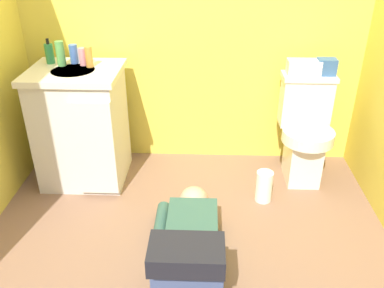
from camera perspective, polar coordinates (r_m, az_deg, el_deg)
ground_plane at (r=2.50m, az=-0.79°, el=-13.54°), size 2.92×3.03×0.04m
toilet at (r=2.97m, az=15.48°, el=1.78°), size 0.36×0.46×0.75m
vanity_cabinet at (r=2.93m, az=-15.12°, el=2.53°), size 0.60×0.53×0.82m
faucet at (r=2.90m, az=-15.54°, el=11.84°), size 0.02×0.02×0.10m
person_plumber at (r=2.18m, az=-0.36°, el=-14.24°), size 0.39×1.06×0.52m
tissue_box at (r=2.88m, az=15.35°, el=10.31°), size 0.22×0.11×0.10m
toiletry_bag at (r=2.92m, az=18.27°, el=10.21°), size 0.12×0.09×0.11m
soap_dispenser at (r=2.94m, az=-19.30°, el=11.87°), size 0.06×0.06×0.17m
bottle_green at (r=2.86m, az=-17.91°, el=11.93°), size 0.06×0.06×0.16m
bottle_blue at (r=2.90m, az=-16.20°, el=12.00°), size 0.06×0.06×0.12m
bottle_pink at (r=2.84m, az=-15.00°, el=11.72°), size 0.05×0.05×0.12m
bottle_amber at (r=2.79m, az=-14.21°, el=11.72°), size 0.05×0.05×0.13m
paper_towel_roll at (r=2.77m, az=10.03°, el=-5.84°), size 0.11×0.11×0.22m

